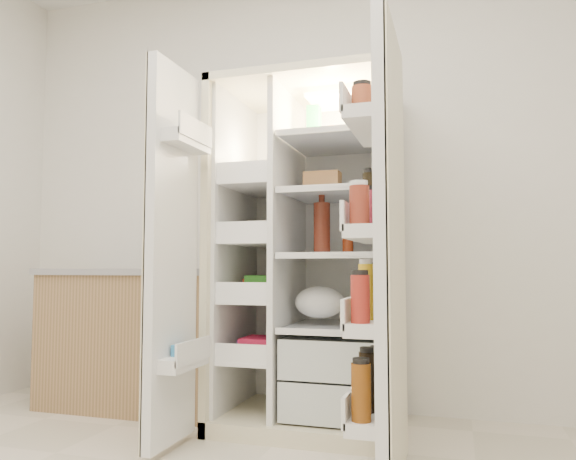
% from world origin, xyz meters
% --- Properties ---
extents(wall_back, '(4.00, 0.02, 2.70)m').
position_xyz_m(wall_back, '(0.00, 2.00, 1.35)').
color(wall_back, white).
rests_on(wall_back, floor).
extents(refrigerator, '(0.92, 0.70, 1.80)m').
position_xyz_m(refrigerator, '(0.10, 1.65, 0.74)').
color(refrigerator, beige).
rests_on(refrigerator, floor).
extents(freezer_door, '(0.15, 0.40, 1.72)m').
position_xyz_m(freezer_door, '(-0.41, 1.05, 0.89)').
color(freezer_door, white).
rests_on(freezer_door, floor).
extents(fridge_door, '(0.17, 0.58, 1.72)m').
position_xyz_m(fridge_door, '(0.57, 0.96, 0.87)').
color(fridge_door, white).
rests_on(fridge_door, floor).
extents(kitchen_counter, '(1.12, 0.60, 0.82)m').
position_xyz_m(kitchen_counter, '(-0.99, 1.71, 0.41)').
color(kitchen_counter, '#9E784F').
rests_on(kitchen_counter, floor).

